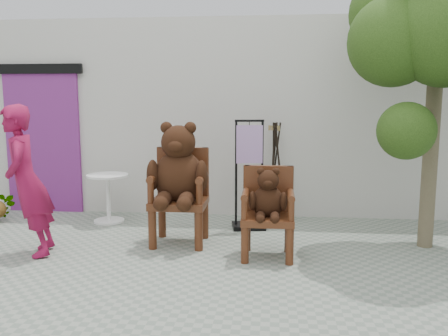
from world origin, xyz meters
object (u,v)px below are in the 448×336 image
at_px(chair_big, 179,176).
at_px(person, 27,182).
at_px(cafe_table, 108,192).
at_px(tree, 430,12).
at_px(display_stand, 249,187).
at_px(stool_bucket, 276,178).
at_px(chair_small, 268,203).

bearing_deg(chair_big, person, -158.99).
bearing_deg(cafe_table, tree, -10.54).
bearing_deg(tree, person, -170.46).
relative_size(display_stand, tree, 0.41).
xyz_separation_m(stool_bucket, tree, (1.70, -1.11, 2.14)).
height_order(chair_small, cafe_table, chair_small).
bearing_deg(stool_bucket, tree, -33.13).
xyz_separation_m(display_stand, tree, (2.08, -0.64, 2.20)).
bearing_deg(stool_bucket, person, -146.55).
relative_size(chair_big, tree, 0.41).
xyz_separation_m(chair_big, tree, (2.91, 0.14, 1.93)).
xyz_separation_m(chair_small, tree, (1.81, 0.53, 2.16)).
xyz_separation_m(person, stool_bucket, (2.84, 1.87, -0.22)).
height_order(person, tree, tree).
bearing_deg(chair_small, display_stand, 103.18).
distance_m(person, tree, 4.98).
height_order(chair_big, stool_bucket, chair_big).
relative_size(person, tree, 0.46).
bearing_deg(chair_small, stool_bucket, 86.31).
bearing_deg(stool_bucket, cafe_table, -172.09).
relative_size(person, stool_bucket, 1.19).
bearing_deg(display_stand, tree, -26.67).
relative_size(chair_small, cafe_table, 1.47).
height_order(chair_big, tree, tree).
relative_size(cafe_table, stool_bucket, 0.48).
bearing_deg(cafe_table, person, -104.35).
height_order(stool_bucket, tree, tree).
bearing_deg(display_stand, chair_big, -146.41).
height_order(person, display_stand, person).
height_order(cafe_table, tree, tree).
relative_size(chair_big, display_stand, 1.00).
distance_m(stool_bucket, tree, 2.95).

